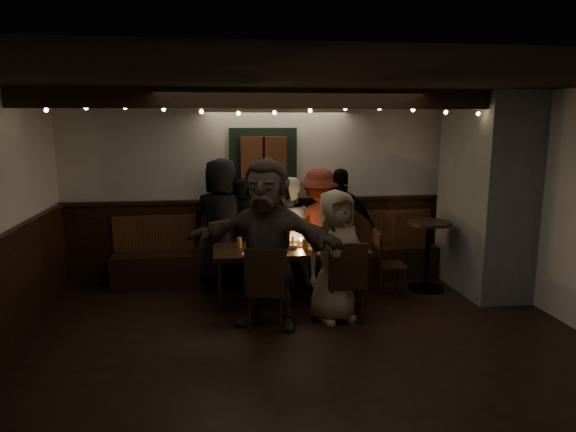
{
  "coord_description": "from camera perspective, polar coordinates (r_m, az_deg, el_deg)",
  "views": [
    {
      "loc": [
        -0.85,
        -4.77,
        2.26
      ],
      "look_at": [
        0.04,
        1.6,
        1.05
      ],
      "focal_mm": 32.0,
      "sensor_mm": 36.0,
      "label": 1
    }
  ],
  "objects": [
    {
      "name": "room",
      "position": [
        6.59,
        9.13,
        0.15
      ],
      "size": [
        6.02,
        5.01,
        2.62
      ],
      "color": "black",
      "rests_on": "ground"
    },
    {
      "name": "dining_table",
      "position": [
        6.45,
        0.24,
        -4.03
      ],
      "size": [
        1.92,
        0.82,
        0.83
      ],
      "color": "black",
      "rests_on": "ground"
    },
    {
      "name": "chair_near_left",
      "position": [
        5.55,
        -2.47,
        -7.56
      ],
      "size": [
        0.51,
        0.51,
        0.94
      ],
      "color": "black",
      "rests_on": "ground"
    },
    {
      "name": "chair_near_right",
      "position": [
        5.81,
        6.53,
        -6.76
      ],
      "size": [
        0.48,
        0.48,
        0.94
      ],
      "color": "black",
      "rests_on": "ground"
    },
    {
      "name": "chair_end",
      "position": [
        6.79,
        10.59,
        -4.74
      ],
      "size": [
        0.41,
        0.41,
        0.85
      ],
      "color": "black",
      "rests_on": "ground"
    },
    {
      "name": "high_top",
      "position": [
        7.12,
        15.3,
        -3.3
      ],
      "size": [
        0.58,
        0.58,
        0.93
      ],
      "color": "black",
      "rests_on": "ground"
    },
    {
      "name": "person_a",
      "position": [
        6.98,
        -7.34,
        -0.82
      ],
      "size": [
        0.99,
        0.78,
        1.77
      ],
      "primitive_type": "imported",
      "rotation": [
        0.0,
        0.0,
        2.86
      ],
      "color": "black",
      "rests_on": "ground"
    },
    {
      "name": "person_b",
      "position": [
        6.99,
        -4.96,
        -1.85
      ],
      "size": [
        0.64,
        0.52,
        1.5
      ],
      "primitive_type": "imported",
      "rotation": [
        0.0,
        0.0,
        2.8
      ],
      "color": "black",
      "rests_on": "ground"
    },
    {
      "name": "person_c",
      "position": [
        7.03,
        -0.05,
        -1.75
      ],
      "size": [
        0.79,
        0.64,
        1.5
      ],
      "primitive_type": "imported",
      "rotation": [
        0.0,
        0.0,
        3.25
      ],
      "color": "white",
      "rests_on": "ground"
    },
    {
      "name": "person_d",
      "position": [
        7.18,
        3.45,
        -1.11
      ],
      "size": [
        1.06,
        0.64,
        1.6
      ],
      "primitive_type": "imported",
      "rotation": [
        0.0,
        0.0,
        3.1
      ],
      "color": "#561D15",
      "rests_on": "ground"
    },
    {
      "name": "person_e",
      "position": [
        7.2,
        5.87,
        -1.1
      ],
      "size": [
        1.02,
        0.7,
        1.6
      ],
      "primitive_type": "imported",
      "rotation": [
        0.0,
        0.0,
        2.77
      ],
      "color": "black",
      "rests_on": "ground"
    },
    {
      "name": "person_f",
      "position": [
        5.6,
        -2.37,
        -3.06
      ],
      "size": [
        1.81,
        1.18,
        1.87
      ],
      "primitive_type": "imported",
      "rotation": [
        0.0,
        0.0,
        -0.4
      ],
      "color": "#42352D",
      "rests_on": "ground"
    },
    {
      "name": "person_g",
      "position": [
        5.8,
        5.27,
        -4.45
      ],
      "size": [
        0.86,
        0.7,
        1.51
      ],
      "primitive_type": "imported",
      "rotation": [
        0.0,
        0.0,
        0.35
      ],
      "color": "#9C8565",
      "rests_on": "ground"
    }
  ]
}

